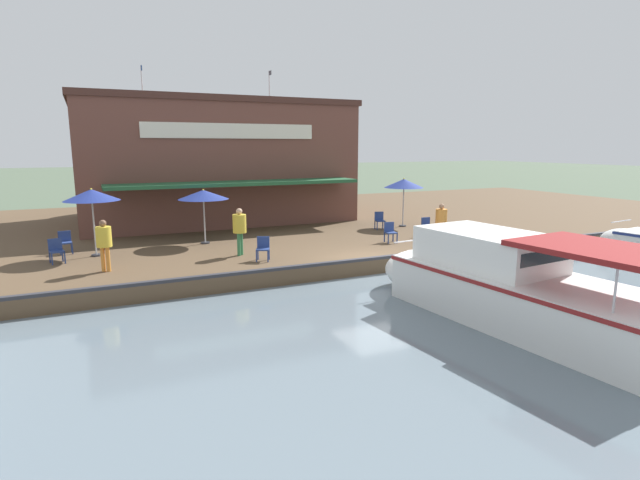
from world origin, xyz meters
name	(u,v)px	position (x,y,z in m)	size (l,w,h in m)	color
ground_plane	(376,276)	(0.00, 0.00, 0.00)	(220.00, 220.00, 0.00)	#4C5B47
quay_deck	(272,225)	(-11.00, 0.00, 0.30)	(22.00, 56.00, 0.60)	brown
quay_edge_fender	(375,258)	(-0.10, 0.00, 0.65)	(0.20, 50.40, 0.10)	#2D2D33
waterfront_restaurant	(212,161)	(-13.01, -2.76, 3.79)	(10.43, 14.04, 8.21)	brown
patio_umbrella_far_corner	(404,183)	(-5.98, 5.20, 2.77)	(1.96, 1.96, 2.44)	#B7B7B7
patio_umbrella_mid_patio_right	(203,195)	(-5.69, -4.87, 2.64)	(2.06, 2.06, 2.28)	#B7B7B7
patio_umbrella_back_row	(91,195)	(-5.00, -9.05, 2.86)	(1.96, 1.96, 2.51)	#B7B7B7
cafe_chair_mid_patio	(390,231)	(-2.63, 2.27, 1.08)	(0.50, 0.50, 0.85)	navy
cafe_chair_beside_entrance	(380,220)	(-5.72, 3.67, 1.08)	(0.54, 0.54, 0.85)	navy
cafe_chair_under_first_umbrella	(263,247)	(-1.67, -3.69, 1.08)	(0.59, 0.59, 0.85)	navy
cafe_chair_back_row_seat	(427,226)	(-3.14, 4.56, 1.08)	(0.46, 0.46, 0.85)	navy
cafe_chair_far_corner_seat	(65,241)	(-5.95, -10.08, 1.08)	(0.48, 0.48, 0.85)	navy
cafe_chair_facing_river	(56,250)	(-4.34, -10.31, 1.08)	(0.52, 0.52, 0.85)	navy
person_mid_patio	(240,226)	(-2.84, -4.18, 1.72)	(0.50, 0.50, 1.76)	#337547
person_near_entrance	(441,219)	(-1.53, 4.04, 1.64)	(0.47, 0.47, 1.67)	#4C4C56
person_at_quay_edge	(104,239)	(-2.32, -8.81, 1.66)	(0.48, 0.48, 1.69)	orange
motorboat_distant_upstream	(498,283)	(5.12, 0.68, 0.97)	(8.93, 3.49, 2.35)	white
tree_behind_restaurant	(182,135)	(-18.12, -3.44, 5.30)	(5.04, 4.80, 7.23)	brown
tree_downstream_bank	(250,134)	(-16.83, 0.65, 5.38)	(3.50, 3.33, 6.57)	brown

